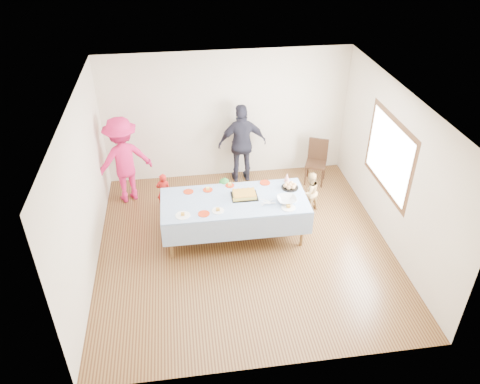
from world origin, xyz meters
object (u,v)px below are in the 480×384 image
object	(u,v)px
party_table	(234,202)
birthday_cake	(244,195)
dining_chair	(317,159)
adult_left	(123,160)

from	to	relation	value
party_table	birthday_cake	bearing A→B (deg)	21.52
dining_chair	adult_left	size ratio (longest dim) A/B	0.54
party_table	dining_chair	xyz separation A→B (m)	(1.95, 1.65, -0.20)
birthday_cake	adult_left	bearing A→B (deg)	146.04
dining_chair	adult_left	distance (m)	3.92
party_table	dining_chair	world-z (taller)	dining_chair
dining_chair	adult_left	xyz separation A→B (m)	(-3.90, -0.15, 0.35)
dining_chair	party_table	bearing A→B (deg)	-115.87
party_table	birthday_cake	distance (m)	0.22
dining_chair	birthday_cake	bearing A→B (deg)	-114.32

